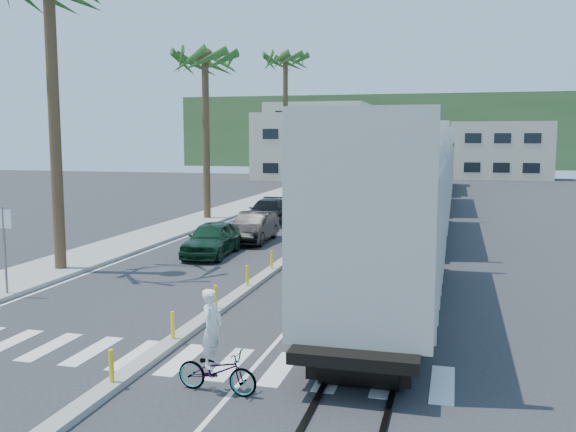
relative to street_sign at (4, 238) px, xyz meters
The scene contains 16 objects.
ground 7.82m from the street_sign, 15.32° to the right, with size 140.00×140.00×0.00m, color #28282B.
sidewalk 23.11m from the street_sign, 92.99° to the left, with size 3.00×90.00×0.15m, color gray.
rails 28.83m from the street_sign, 64.68° to the left, with size 1.56×100.00×0.06m.
median 19.48m from the street_sign, 67.88° to the left, with size 0.45×60.00×0.85m.
crosswalk 8.55m from the street_sign, 28.72° to the right, with size 14.00×2.20×0.01m, color silver.
lane_markings 23.65m from the street_sign, 77.38° to the left, with size 9.42×90.00×0.01m.
freight_train 25.22m from the street_sign, 60.79° to the left, with size 3.00×60.94×5.85m.
palm_trees 22.52m from the street_sign, 92.21° to the left, with size 3.50×37.20×13.75m.
street_sign is the anchor object (origin of this frame).
buildings 69.70m from the street_sign, 89.27° to the left, with size 38.00×27.00×10.00m.
hillside 98.35m from the street_sign, 85.74° to the left, with size 80.00×20.00×12.00m, color #385628.
car_lead 9.51m from the street_sign, 66.31° to the left, with size 2.05×4.55×1.52m, color #10321F.
car_second 13.44m from the street_sign, 70.50° to the left, with size 1.74×4.55×1.48m, color black.
car_third 19.43m from the street_sign, 80.29° to the left, with size 2.28×5.15×1.47m, color black.
car_rear 25.59m from the street_sign, 80.35° to the left, with size 2.73×5.14×1.38m, color #9A9D9F.
cyclist 11.09m from the street_sign, 30.64° to the right, with size 1.01×1.92×2.18m.
Camera 1 is at (6.85, -15.52, 5.27)m, focal length 40.00 mm.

